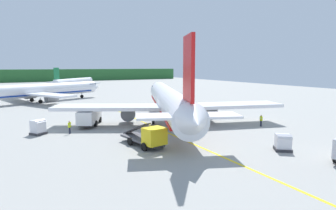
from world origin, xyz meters
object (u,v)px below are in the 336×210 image
Objects in this scene: airliner_mid_apron at (39,91)px; cargo_container_near at (283,143)px; airliner_foreground at (169,101)px; crew_loader_left at (70,126)px; service_truck_baggage at (90,116)px; service_truck_catering at (148,137)px; crew_marshaller at (261,120)px; airliner_far_taxiway at (74,82)px; cargo_container_mid at (38,127)px.

airliner_mid_apron is 59.61m from cargo_container_near.
airliner_foreground is 22.79× the size of crew_loader_left.
service_truck_baggage is at bearing 161.16° from airliner_foreground.
crew_marshaller is at bearing 6.52° from service_truck_catering.
airliner_foreground is 5.78× the size of service_truck_catering.
airliner_far_taxiway reaches higher than service_truck_catering.
service_truck_baggage is at bearing 49.79° from crew_loader_left.
airliner_far_taxiway is 82.36m from service_truck_baggage.
cargo_container_near is 1.04× the size of cargo_container_mid.
airliner_far_taxiway reaches higher than cargo_container_near.
airliner_mid_apron is at bearing 91.66° from crew_loader_left.
service_truck_catering is at bearing 147.17° from cargo_container_near.
airliner_foreground is at bearing -66.64° from airliner_mid_apron.
service_truck_baggage is 1.02× the size of service_truck_catering.
airliner_foreground is at bearing 52.21° from service_truck_catering.
service_truck_catering is at bearing -81.01° from airliner_mid_apron.
airliner_far_taxiway reaches higher than service_truck_baggage.
airliner_mid_apron reaches higher than cargo_container_near.
airliner_far_taxiway is 94.76m from crew_marshaller.
airliner_foreground is at bearing 140.55° from crew_marshaller.
service_truck_catering is 14.34m from cargo_container_near.
service_truck_baggage is (4.69, -33.54, -1.44)m from airliner_mid_apron.
crew_marshaller is 0.98× the size of crew_loader_left.
airliner_mid_apron reaches higher than crew_loader_left.
service_truck_baggage is 3.01× the size of cargo_container_near.
cargo_container_near reaches higher than crew_loader_left.
airliner_far_taxiway is at bearing 84.68° from service_truck_catering.
airliner_mid_apron is 53.52m from crew_marshaller.
service_truck_catering is at bearing -58.33° from crew_loader_left.
airliner_foreground is at bearing -90.30° from airliner_far_taxiway.
cargo_container_near is at bearing -88.31° from airliner_far_taxiway.
airliner_foreground is 23.17× the size of crew_marshaller.
cargo_container_near is 12.27m from crew_marshaller.
cargo_container_near is at bearing -44.70° from crew_loader_left.
service_truck_baggage is (-11.94, -81.48, -0.91)m from airliner_far_taxiway.
airliner_far_taxiway is 104.22m from cargo_container_near.
cargo_container_mid reaches higher than crew_loader_left.
airliner_mid_apron is 15.00× the size of cargo_container_mid.
airliner_mid_apron is at bearing 85.93° from cargo_container_mid.
airliner_foreground is 12.30m from service_truck_baggage.
airliner_foreground is 40.81m from airliner_mid_apron.
service_truck_baggage is at bearing 150.18° from crew_marshaller.
crew_loader_left is at bearing -100.27° from airliner_far_taxiway.
airliner_mid_apron is 1.49× the size of airliner_far_taxiway.
airliner_far_taxiway is at bearing 81.67° from service_truck_baggage.
service_truck_baggage reaches higher than cargo_container_near.
airliner_foreground is 17.10× the size of cargo_container_near.
service_truck_catering is (7.66, -48.45, -1.70)m from airliner_mid_apron.
airliner_far_taxiway reaches higher than cargo_container_mid.
cargo_container_mid is (-18.76, 1.24, -2.44)m from airliner_foreground.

